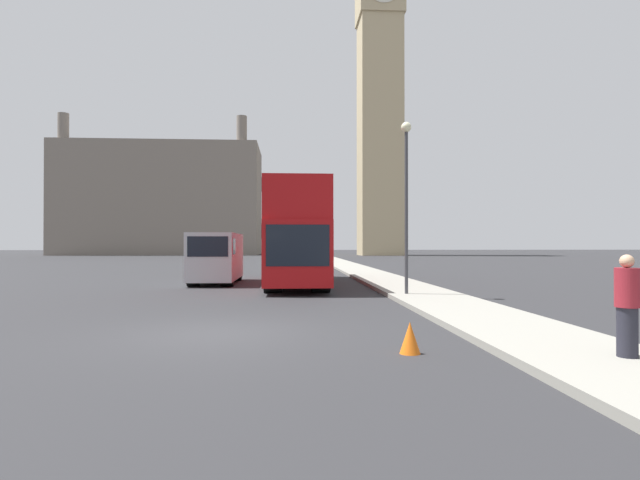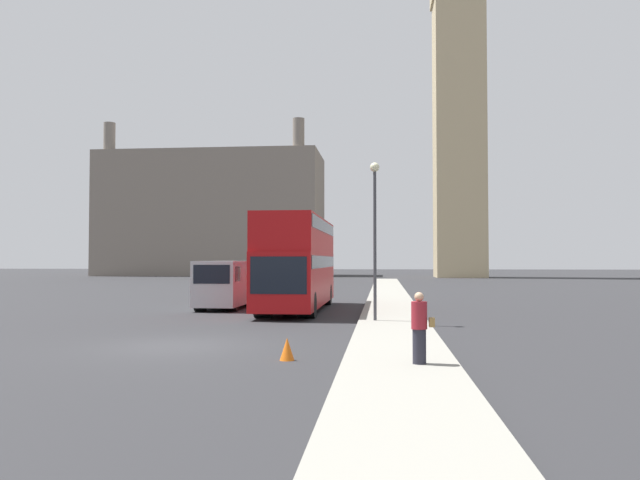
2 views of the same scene
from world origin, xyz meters
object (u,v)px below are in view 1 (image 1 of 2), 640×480
object	(u,v)px
clock_tower	(380,86)
red_double_decker_bus	(296,231)
pedestrian	(628,306)
white_van	(216,257)
street_lamp	(406,182)

from	to	relation	value
clock_tower	red_double_decker_bus	size ratio (longest dim) A/B	4.94
red_double_decker_bus	pedestrian	xyz separation A→B (m)	(4.92, -15.99, -1.55)
white_van	street_lamp	size ratio (longest dim) A/B	0.88
clock_tower	pedestrian	distance (m)	81.43
red_double_decker_bus	pedestrian	distance (m)	16.80
red_double_decker_bus	white_van	distance (m)	4.06
red_double_decker_bus	pedestrian	bearing A→B (deg)	-72.90
red_double_decker_bus	pedestrian	size ratio (longest dim) A/B	7.15
white_van	pedestrian	distance (m)	18.92
street_lamp	pedestrian	bearing A→B (deg)	-83.58
clock_tower	red_double_decker_bus	distance (m)	67.07
clock_tower	street_lamp	world-z (taller)	clock_tower
clock_tower	street_lamp	bearing A→B (deg)	-99.57
red_double_decker_bus	pedestrian	world-z (taller)	red_double_decker_bus
white_van	pedestrian	xyz separation A→B (m)	(8.72, -16.79, -0.35)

